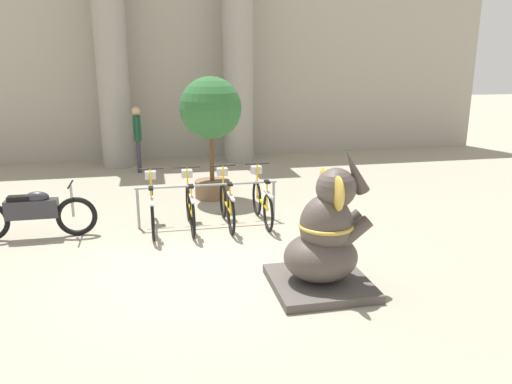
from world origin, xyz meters
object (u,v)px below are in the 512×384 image
Objects in this scene: bicycle_1 at (190,206)px; elephant_statue at (325,241)px; motorcycle at (33,213)px; potted_tree at (211,115)px; bicycle_3 at (262,201)px; person_pedestrian at (137,133)px; bicycle_2 at (227,204)px; bicycle_0 at (152,208)px.

elephant_statue reaches higher than bicycle_1.
bicycle_1 is 2.67m from motorcycle.
potted_tree is (3.31, 1.96, 1.35)m from motorcycle.
elephant_statue reaches higher than bicycle_3.
bicycle_3 is at bearing 94.31° from elephant_statue.
person_pedestrian is (-0.98, 4.86, 0.65)m from bicycle_1.
motorcycle is 4.08m from potted_tree.
bicycle_2 reaches higher than motorcycle.
bicycle_1 reaches higher than motorcycle.
potted_tree is (-0.70, 1.90, 1.41)m from bicycle_3.
elephant_statue is 5.00m from potted_tree.
bicycle_2 is at bearing 107.39° from elephant_statue.
person_pedestrian is (-0.30, 4.85, 0.65)m from bicycle_0.
bicycle_0 is 3.63m from elephant_statue.
person_pedestrian is (-1.65, 4.85, 0.65)m from bicycle_2.
bicycle_3 is 0.63× the size of potted_tree.
person_pedestrian is (1.69, 4.88, 0.60)m from motorcycle.
potted_tree reaches higher than motorcycle.
bicycle_3 is at bearing -69.76° from potted_tree.
bicycle_2 is 1.00× the size of bicycle_3.
potted_tree is at bearing 110.24° from bicycle_3.
person_pedestrian reaches higher than bicycle_2.
bicycle_1 is 1.00× the size of bicycle_3.
bicycle_3 is 4.02m from motorcycle.
elephant_statue is 5.09m from motorcycle.
bicycle_0 is 1.00× the size of bicycle_2.
bicycle_2 is 5.17m from person_pedestrian.
elephant_statue is at bearing -51.83° from bicycle_0.
bicycle_2 is 3.34m from motorcycle.
person_pedestrian reaches higher than bicycle_3.
person_pedestrian is 0.67× the size of potted_tree.
bicycle_1 is 1.00× the size of bicycle_2.
bicycle_0 is 0.78× the size of motorcycle.
elephant_statue is 8.12m from person_pedestrian.
motorcycle is (-2.67, -0.02, 0.05)m from bicycle_1.
bicycle_3 is at bearing -64.24° from person_pedestrian.
bicycle_1 is (0.67, -0.01, 0.00)m from bicycle_0.
motorcycle is at bearing -179.10° from bicycle_3.
bicycle_2 is 0.94× the size of person_pedestrian.
bicycle_0 is 1.99m from motorcycle.
potted_tree is at bearing 55.58° from bicycle_0.
potted_tree reaches higher than bicycle_0.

